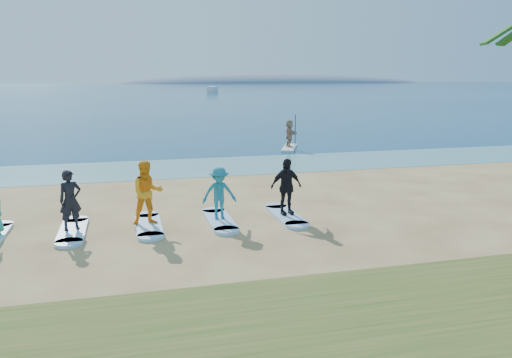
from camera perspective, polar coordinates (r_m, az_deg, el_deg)
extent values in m
plane|color=tan|center=(13.37, -3.26, -6.60)|extent=(600.00, 600.00, 0.00)
plane|color=teal|center=(23.46, -8.37, 1.29)|extent=(600.00, 600.00, 0.00)
plane|color=navy|center=(172.52, -14.06, 9.94)|extent=(600.00, 600.00, 0.00)
ellipsoid|color=slate|center=(327.33, 2.71, 10.92)|extent=(220.00, 56.00, 18.00)
cube|color=silver|center=(29.42, 3.83, 3.58)|extent=(1.83, 3.03, 0.12)
imported|color=tan|center=(29.31, 3.85, 5.22)|extent=(0.49, 1.47, 1.57)
cube|color=silver|center=(133.10, -4.99, 9.82)|extent=(3.88, 6.23, 1.56)
cube|color=#A4D3FF|center=(14.57, -20.22, -5.59)|extent=(0.70, 2.20, 0.09)
imported|color=black|center=(14.34, -20.46, -2.28)|extent=(0.70, 0.59, 1.64)
cube|color=#A4D3FF|center=(14.49, -12.15, -5.20)|extent=(0.70, 2.20, 0.09)
imported|color=orange|center=(14.25, -12.32, -1.54)|extent=(0.96, 0.80, 1.81)
cube|color=#A4D3FF|center=(14.70, -4.18, -4.72)|extent=(0.70, 2.20, 0.09)
imported|color=teal|center=(14.50, -4.23, -1.63)|extent=(1.00, 0.59, 1.54)
cube|color=#A4D3FF|center=(15.19, 3.42, -4.17)|extent=(0.70, 2.20, 0.09)
imported|color=black|center=(14.97, 3.46, -0.87)|extent=(1.05, 0.56, 1.70)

